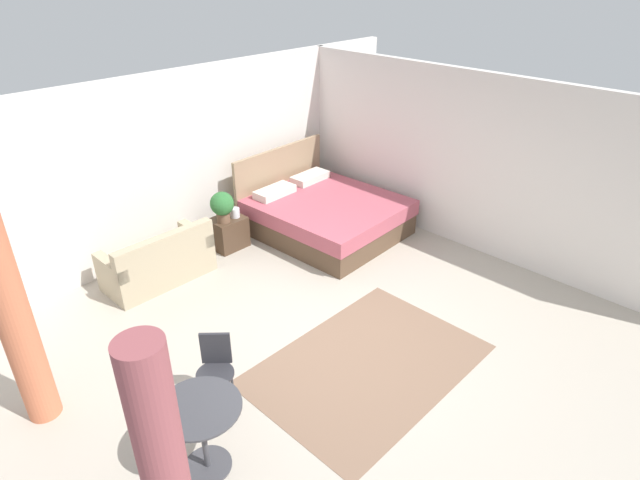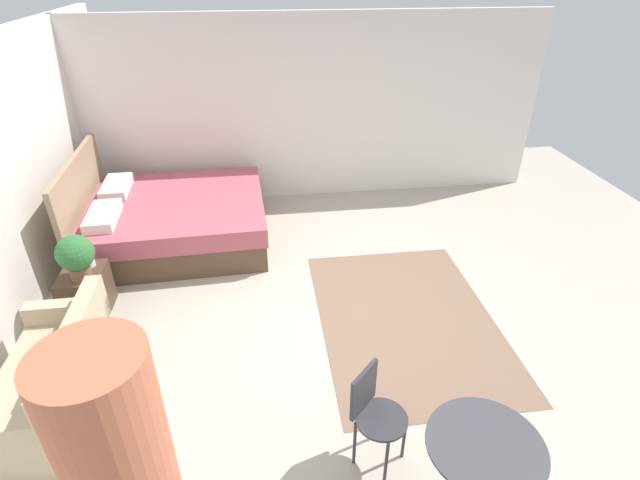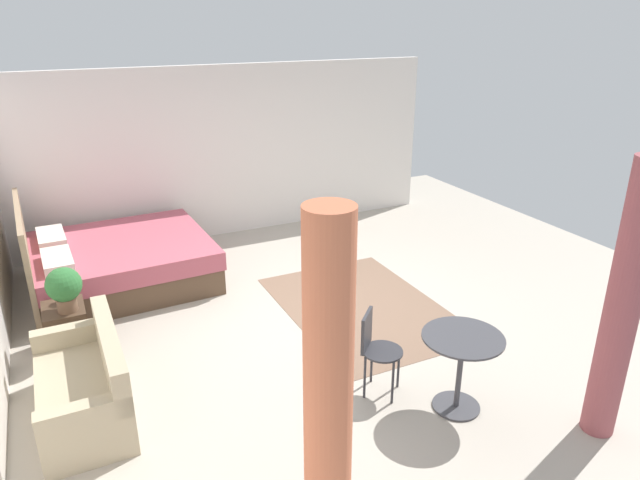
{
  "view_description": "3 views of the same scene",
  "coord_description": "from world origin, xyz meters",
  "px_view_note": "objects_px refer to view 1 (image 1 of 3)",
  "views": [
    {
      "loc": [
        -3.67,
        -3.27,
        4.02
      ],
      "look_at": [
        0.42,
        0.71,
        0.9
      ],
      "focal_mm": 29.61,
      "sensor_mm": 36.0,
      "label": 1
    },
    {
      "loc": [
        -3.8,
        0.86,
        3.23
      ],
      "look_at": [
        0.05,
        0.34,
        0.93
      ],
      "focal_mm": 27.05,
      "sensor_mm": 36.0,
      "label": 2
    },
    {
      "loc": [
        -5.42,
        2.61,
        3.32
      ],
      "look_at": [
        -0.26,
        0.11,
        1.05
      ],
      "focal_mm": 32.25,
      "sensor_mm": 36.0,
      "label": 3
    }
  ],
  "objects_px": {
    "cafe_chair_near_window": "(216,365)",
    "couch": "(159,263)",
    "nightstand": "(229,233)",
    "potted_plant": "(222,205)",
    "vase": "(235,213)",
    "balcony_table": "(202,425)",
    "bed": "(324,214)"
  },
  "relations": [
    {
      "from": "bed",
      "to": "vase",
      "type": "bearing_deg",
      "value": 152.74
    },
    {
      "from": "potted_plant",
      "to": "balcony_table",
      "type": "bearing_deg",
      "value": -129.34
    },
    {
      "from": "bed",
      "to": "couch",
      "type": "xyz_separation_m",
      "value": [
        -2.64,
        0.61,
        -0.04
      ]
    },
    {
      "from": "bed",
      "to": "potted_plant",
      "type": "relative_size",
      "value": 4.81
    },
    {
      "from": "bed",
      "to": "nightstand",
      "type": "distance_m",
      "value": 1.56
    },
    {
      "from": "couch",
      "to": "cafe_chair_near_window",
      "type": "xyz_separation_m",
      "value": [
        -0.8,
        -2.44,
        0.22
      ]
    },
    {
      "from": "bed",
      "to": "balcony_table",
      "type": "distance_m",
      "value": 4.63
    },
    {
      "from": "bed",
      "to": "vase",
      "type": "relative_size",
      "value": 15.92
    },
    {
      "from": "vase",
      "to": "balcony_table",
      "type": "relative_size",
      "value": 0.19
    },
    {
      "from": "couch",
      "to": "vase",
      "type": "height_order",
      "value": "couch"
    },
    {
      "from": "nightstand",
      "to": "cafe_chair_near_window",
      "type": "distance_m",
      "value": 3.26
    },
    {
      "from": "nightstand",
      "to": "potted_plant",
      "type": "height_order",
      "value": "potted_plant"
    },
    {
      "from": "vase",
      "to": "couch",
      "type": "bearing_deg",
      "value": -178.09
    },
    {
      "from": "couch",
      "to": "cafe_chair_near_window",
      "type": "bearing_deg",
      "value": -108.14
    },
    {
      "from": "couch",
      "to": "potted_plant",
      "type": "xyz_separation_m",
      "value": [
        1.15,
        0.04,
        0.48
      ]
    },
    {
      "from": "potted_plant",
      "to": "vase",
      "type": "height_order",
      "value": "potted_plant"
    },
    {
      "from": "couch",
      "to": "vase",
      "type": "distance_m",
      "value": 1.4
    },
    {
      "from": "nightstand",
      "to": "balcony_table",
      "type": "height_order",
      "value": "balcony_table"
    },
    {
      "from": "potted_plant",
      "to": "bed",
      "type": "bearing_deg",
      "value": -23.66
    },
    {
      "from": "nightstand",
      "to": "cafe_chair_near_window",
      "type": "xyz_separation_m",
      "value": [
        -2.04,
        -2.53,
        0.25
      ]
    },
    {
      "from": "bed",
      "to": "nightstand",
      "type": "xyz_separation_m",
      "value": [
        -1.39,
        0.7,
        -0.07
      ]
    },
    {
      "from": "vase",
      "to": "cafe_chair_near_window",
      "type": "relative_size",
      "value": 0.18
    },
    {
      "from": "couch",
      "to": "vase",
      "type": "bearing_deg",
      "value": 1.91
    },
    {
      "from": "cafe_chair_near_window",
      "to": "couch",
      "type": "bearing_deg",
      "value": 71.86
    },
    {
      "from": "vase",
      "to": "potted_plant",
      "type": "bearing_deg",
      "value": -179.54
    },
    {
      "from": "potted_plant",
      "to": "balcony_table",
      "type": "xyz_separation_m",
      "value": [
        -2.48,
        -3.03,
        -0.24
      ]
    },
    {
      "from": "potted_plant",
      "to": "cafe_chair_near_window",
      "type": "height_order",
      "value": "potted_plant"
    },
    {
      "from": "bed",
      "to": "balcony_table",
      "type": "xyz_separation_m",
      "value": [
        -3.98,
        -2.37,
        0.2
      ]
    },
    {
      "from": "bed",
      "to": "cafe_chair_near_window",
      "type": "distance_m",
      "value": 3.9
    },
    {
      "from": "couch",
      "to": "nightstand",
      "type": "relative_size",
      "value": 2.86
    },
    {
      "from": "balcony_table",
      "to": "cafe_chair_near_window",
      "type": "distance_m",
      "value": 0.77
    },
    {
      "from": "couch",
      "to": "nightstand",
      "type": "bearing_deg",
      "value": 4.2
    }
  ]
}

